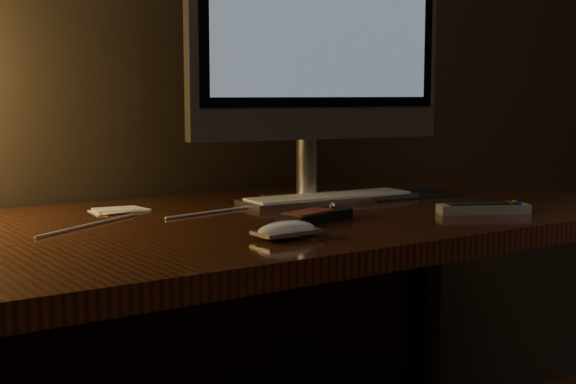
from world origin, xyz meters
TOP-DOWN VIEW (x-y plane):
  - desk at (0.00, 1.93)m, footprint 1.60×0.75m
  - monitor at (0.21, 1.96)m, footprint 0.58×0.20m
  - keyboard at (0.23, 1.94)m, footprint 0.41×0.14m
  - mousepad at (0.43, 1.96)m, footprint 0.25×0.21m
  - mouse at (-0.10, 1.63)m, footprint 0.11×0.06m
  - media_remote at (0.04, 1.74)m, footprint 0.17×0.10m
  - tv_remote at (0.37, 1.64)m, footprint 0.18×0.12m
  - papers at (-0.21, 2.06)m, footprint 0.11×0.08m
  - cable at (-0.19, 1.92)m, footprint 0.49×0.17m

SIDE VIEW (x-z plane):
  - desk at x=0.00m, z-range 0.25..1.00m
  - mousepad at x=0.43m, z-range 0.75..0.75m
  - cable at x=-0.19m, z-range 0.75..0.75m
  - papers at x=-0.21m, z-range 0.75..0.76m
  - keyboard at x=0.23m, z-range 0.75..0.76m
  - tv_remote at x=0.37m, z-range 0.75..0.77m
  - mouse at x=-0.10m, z-range 0.75..0.77m
  - media_remote at x=0.04m, z-range 0.75..0.78m
  - monitor at x=0.21m, z-range 0.81..1.41m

